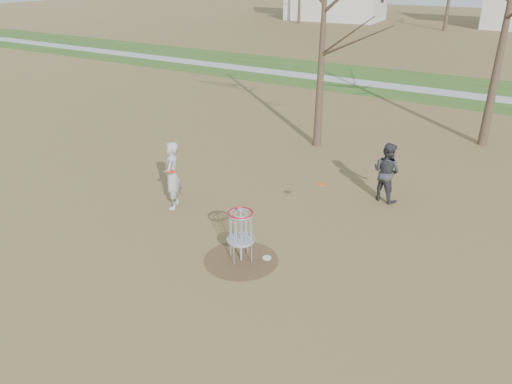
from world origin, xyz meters
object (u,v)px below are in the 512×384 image
player_standing (172,176)px  disc_grounded (267,258)px  disc_golf_basket (241,227)px  player_throwing (386,172)px

player_standing → disc_grounded: player_standing is taller
player_standing → disc_golf_basket: bearing=37.8°
player_standing → player_throwing: 6.28m
player_throwing → disc_golf_basket: size_ratio=1.33×
player_throwing → disc_grounded: (-1.32, -4.71, -0.88)m
player_throwing → disc_golf_basket: 5.41m
player_throwing → disc_golf_basket: player_throwing is taller
player_standing → disc_grounded: 3.99m
disc_grounded → disc_golf_basket: bearing=-141.7°
player_standing → disc_golf_basket: 3.52m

